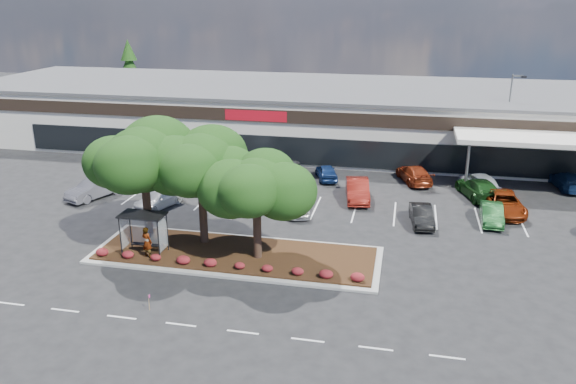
% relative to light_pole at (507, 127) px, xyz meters
% --- Properties ---
extents(ground, '(160.00, 160.00, 0.00)m').
position_rel_light_pole_xyz_m(ground, '(-17.14, -27.97, -3.85)').
color(ground, black).
rests_on(ground, ground).
extents(retail_store, '(80.40, 25.20, 6.25)m').
position_rel_light_pole_xyz_m(retail_store, '(-17.08, 5.94, -0.70)').
color(retail_store, silver).
rests_on(retail_store, ground).
extents(landscape_island, '(18.00, 6.00, 0.26)m').
position_rel_light_pole_xyz_m(landscape_island, '(-19.14, -23.97, -3.73)').
color(landscape_island, '#A3A39E').
rests_on(landscape_island, ground).
extents(lane_markings, '(33.12, 20.06, 0.01)m').
position_rel_light_pole_xyz_m(lane_markings, '(-17.28, -17.55, -3.85)').
color(lane_markings, silver).
rests_on(lane_markings, ground).
extents(shrub_row, '(17.00, 0.80, 0.50)m').
position_rel_light_pole_xyz_m(shrub_row, '(-19.14, -26.07, -3.34)').
color(shrub_row, maroon).
rests_on(shrub_row, landscape_island).
extents(bus_shelter, '(2.75, 1.55, 2.59)m').
position_rel_light_pole_xyz_m(bus_shelter, '(-24.64, -25.02, -1.55)').
color(bus_shelter, black).
rests_on(bus_shelter, landscape_island).
extents(island_tree_west, '(7.20, 7.20, 7.89)m').
position_rel_light_pole_xyz_m(island_tree_west, '(-25.14, -23.47, 0.35)').
color(island_tree_west, '#12360B').
rests_on(island_tree_west, landscape_island).
extents(island_tree_mid, '(6.60, 6.60, 7.32)m').
position_rel_light_pole_xyz_m(island_tree_mid, '(-21.64, -22.77, 0.07)').
color(island_tree_mid, '#12360B').
rests_on(island_tree_mid, landscape_island).
extents(island_tree_east, '(5.80, 5.80, 6.50)m').
position_rel_light_pole_xyz_m(island_tree_east, '(-17.64, -24.27, -0.34)').
color(island_tree_east, '#12360B').
rests_on(island_tree_east, landscape_island).
extents(conifer_north_west, '(4.40, 4.40, 10.00)m').
position_rel_light_pole_xyz_m(conifer_north_west, '(-47.14, 18.03, 1.15)').
color(conifer_north_west, '#12360B').
rests_on(conifer_north_west, ground).
extents(person_waiting, '(0.82, 0.67, 1.96)m').
position_rel_light_pole_xyz_m(person_waiting, '(-24.24, -25.65, -2.61)').
color(person_waiting, '#594C47').
rests_on(person_waiting, landscape_island).
extents(light_pole, '(1.42, 0.72, 8.76)m').
position_rel_light_pole_xyz_m(light_pole, '(0.00, 0.00, 0.00)').
color(light_pole, '#A3A39E').
rests_on(light_pole, ground).
extents(survey_stake, '(0.07, 0.14, 0.91)m').
position_rel_light_pole_xyz_m(survey_stake, '(-21.63, -31.02, -3.26)').
color(survey_stake, '#A98258').
rests_on(survey_stake, ground).
extents(car_0, '(3.39, 5.12, 1.60)m').
position_rel_light_pole_xyz_m(car_0, '(-33.47, -15.87, -3.05)').
color(car_0, slate).
rests_on(car_0, ground).
extents(car_1, '(3.34, 4.93, 1.33)m').
position_rel_light_pole_xyz_m(car_1, '(-27.51, -16.82, -3.19)').
color(car_1, white).
rests_on(car_1, ground).
extents(car_2, '(1.99, 4.66, 1.49)m').
position_rel_light_pole_xyz_m(car_2, '(-22.82, -14.01, -3.11)').
color(car_2, black).
rests_on(car_2, ground).
extents(car_3, '(2.67, 4.68, 1.50)m').
position_rel_light_pole_xyz_m(car_3, '(-16.80, -15.68, -3.10)').
color(car_3, silver).
rests_on(car_3, ground).
extents(car_4, '(2.45, 5.18, 1.64)m').
position_rel_light_pole_xyz_m(car_4, '(-12.69, -11.98, -3.03)').
color(car_4, maroon).
rests_on(car_4, ground).
extents(car_6, '(1.86, 4.18, 1.33)m').
position_rel_light_pole_xyz_m(car_6, '(-7.74, -16.15, -3.19)').
color(car_6, black).
rests_on(car_6, ground).
extents(car_7, '(1.63, 4.17, 1.35)m').
position_rel_light_pole_xyz_m(car_7, '(-2.81, -14.78, -3.18)').
color(car_7, '#1C5121').
rests_on(car_7, ground).
extents(car_8, '(3.07, 5.71, 1.53)m').
position_rel_light_pole_xyz_m(car_8, '(-1.71, -12.52, -3.09)').
color(car_8, maroon).
rests_on(car_8, ground).
extents(car_9, '(3.42, 5.52, 1.43)m').
position_rel_light_pole_xyz_m(car_9, '(-30.24, -8.43, -3.14)').
color(car_9, '#1B4322').
rests_on(car_9, ground).
extents(car_10, '(2.22, 4.86, 1.38)m').
position_rel_light_pole_xyz_m(car_10, '(-23.46, -6.98, -3.16)').
color(car_10, silver).
rests_on(car_10, ground).
extents(car_11, '(2.41, 4.27, 1.33)m').
position_rel_light_pole_xyz_m(car_11, '(-23.61, -9.07, -3.19)').
color(car_11, '#BABABA').
rests_on(car_11, ground).
extents(car_12, '(3.00, 5.20, 1.36)m').
position_rel_light_pole_xyz_m(car_12, '(-20.12, -6.43, -3.17)').
color(car_12, '#4F4F55').
rests_on(car_12, ground).
extents(car_13, '(2.70, 4.27, 1.35)m').
position_rel_light_pole_xyz_m(car_13, '(-15.87, -7.27, -3.17)').
color(car_13, navy).
rests_on(car_13, ground).
extents(car_14, '(3.62, 5.44, 1.46)m').
position_rel_light_pole_xyz_m(car_14, '(-8.27, -6.40, -3.12)').
color(car_14, maroon).
rests_on(car_14, ground).
extents(car_15, '(3.76, 5.91, 1.60)m').
position_rel_light_pole_xyz_m(car_15, '(-3.20, -9.48, -3.05)').
color(car_15, '#174116').
rests_on(car_15, ground).
extents(car_16, '(3.52, 5.39, 1.71)m').
position_rel_light_pole_xyz_m(car_16, '(-2.98, -8.06, -3.00)').
color(car_16, silver).
rests_on(car_16, ground).
extents(car_17, '(2.62, 5.10, 1.42)m').
position_rel_light_pole_xyz_m(car_17, '(4.41, -5.48, -3.14)').
color(car_17, navy).
rests_on(car_17, ground).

